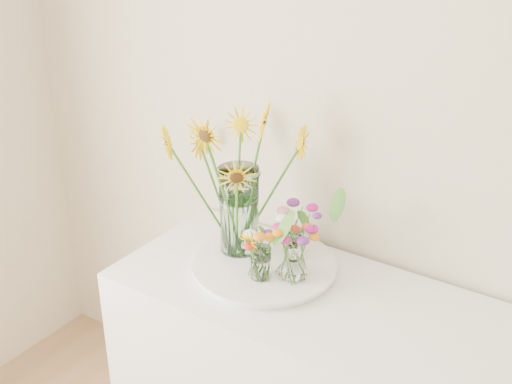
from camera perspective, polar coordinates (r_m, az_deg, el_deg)
tray at (r=2.19m, az=0.75°, el=-6.68°), size 0.47×0.47×0.02m
mason_jar at (r=2.19m, az=-1.51°, el=-1.64°), size 0.14×0.14×0.31m
sunflower_bouquet at (r=2.13m, az=-1.55°, el=1.70°), size 0.74×0.74×0.59m
small_vase_a at (r=2.08m, az=0.43°, el=-6.35°), size 0.09×0.09×0.11m
wildflower_posy_a at (r=2.05m, az=0.43°, el=-5.28°), size 0.19×0.19×0.20m
small_vase_b at (r=2.07m, az=3.31°, el=-6.24°), size 0.09×0.09×0.13m
wildflower_posy_b at (r=2.05m, az=3.34°, el=-5.17°), size 0.23×0.23×0.22m
small_vase_c at (r=2.19m, az=3.45°, el=-4.70°), size 0.08×0.08×0.10m
wildflower_posy_c at (r=2.17m, az=3.48°, el=-3.67°), size 0.19×0.19×0.19m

